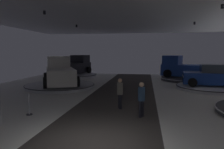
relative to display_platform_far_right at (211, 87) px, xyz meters
name	(u,v)px	position (x,y,z in m)	size (l,w,h in m)	color
ground	(92,147)	(-6.69, -11.32, -0.18)	(24.00, 44.00, 0.06)	silver
display_platform_far_right	(211,87)	(0.00, 0.00, 0.00)	(5.27, 5.27, 0.28)	silver
display_car_far_right	(212,76)	(0.03, 0.00, 0.89)	(4.40, 2.65, 1.71)	navy
display_platform_deep_left	(73,75)	(-13.86, 6.58, 0.01)	(5.68, 5.68, 0.30)	silver
pickup_truck_deep_left	(75,66)	(-13.79, 6.89, 1.08)	(3.56, 5.63, 2.30)	black
display_platform_deep_right	(188,79)	(-0.72, 5.28, 0.01)	(5.68, 5.68, 0.30)	#333338
pickup_truck_deep_right	(185,69)	(-1.01, 5.41, 1.08)	(5.70, 4.20, 2.30)	navy
display_platform_far_left	(60,86)	(-12.15, -1.20, 0.00)	(5.68, 5.68, 0.28)	#B7B7BC
pickup_truck_far_left	(60,73)	(-12.29, -0.92, 1.06)	(4.41, 5.68, 2.30)	silver
visitor_walking_near	(141,97)	(-5.27, -8.09, 0.75)	(0.32, 0.32, 1.59)	black
visitor_walking_far	(120,91)	(-6.40, -6.86, 0.75)	(0.32, 0.32, 1.59)	black
stanchion_b	(29,107)	(-10.44, -8.65, 0.22)	(0.28, 0.28, 1.01)	#333338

